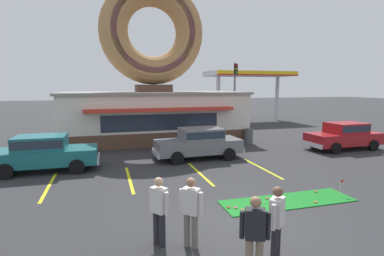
{
  "coord_description": "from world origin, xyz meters",
  "views": [
    {
      "loc": [
        -3.51,
        -7.0,
        3.75
      ],
      "look_at": [
        -0.0,
        5.0,
        2.0
      ],
      "focal_mm": 28.0,
      "sensor_mm": 36.0,
      "label": 1
    }
  ],
  "objects": [
    {
      "name": "car_teal",
      "position": [
        -6.17,
        7.27,
        0.87
      ],
      "size": [
        4.58,
        2.02,
        1.6
      ],
      "color": "#196066",
      "rests_on": "ground"
    },
    {
      "name": "putting_flag_pin",
      "position": [
        4.17,
        1.05,
        0.44
      ],
      "size": [
        0.13,
        0.01,
        0.55
      ],
      "color": "silver",
      "rests_on": "putting_mat"
    },
    {
      "name": "mini_donut_mid_left",
      "position": [
        1.67,
        1.04,
        0.05
      ],
      "size": [
        0.13,
        0.13,
        0.04
      ],
      "primitive_type": "torus",
      "color": "#D17F47",
      "rests_on": "putting_mat"
    },
    {
      "name": "ground_plane",
      "position": [
        0.0,
        0.0,
        0.0
      ],
      "size": [
        160.0,
        160.0,
        0.0
      ],
      "primitive_type": "plane",
      "color": "#2D2D30"
    },
    {
      "name": "mini_donut_far_left",
      "position": [
        0.04,
        1.12,
        0.05
      ],
      "size": [
        0.13,
        0.13,
        0.04
      ],
      "primitive_type": "torus",
      "color": "brown",
      "rests_on": "putting_mat"
    },
    {
      "name": "traffic_light_pole",
      "position": [
        7.72,
        17.75,
        3.71
      ],
      "size": [
        0.28,
        0.47,
        5.8
      ],
      "color": "#595B60",
      "rests_on": "ground"
    },
    {
      "name": "golf_ball",
      "position": [
        1.29,
        1.14,
        0.05
      ],
      "size": [
        0.04,
        0.04,
        0.04
      ],
      "primitive_type": "sphere",
      "color": "white",
      "rests_on": "putting_mat"
    },
    {
      "name": "pedestrian_blue_sweater_man",
      "position": [
        -0.81,
        -2.11,
        0.93
      ],
      "size": [
        0.56,
        0.36,
        1.67
      ],
      "color": "#7F7056",
      "rests_on": "ground"
    },
    {
      "name": "mini_donut_near_right",
      "position": [
        3.58,
        1.54,
        0.05
      ],
      "size": [
        0.13,
        0.13,
        0.04
      ],
      "primitive_type": "torus",
      "color": "#A5724C",
      "rests_on": "putting_mat"
    },
    {
      "name": "mini_donut_mid_right",
      "position": [
        2.91,
        0.73,
        0.05
      ],
      "size": [
        0.13,
        0.13,
        0.04
      ],
      "primitive_type": "torus",
      "color": "#D17F47",
      "rests_on": "putting_mat"
    },
    {
      "name": "pedestrian_clipboard_woman",
      "position": [
        -2.38,
        -0.36,
        0.92
      ],
      "size": [
        0.42,
        0.5,
        1.66
      ],
      "color": "#232328",
      "rests_on": "ground"
    },
    {
      "name": "trash_bin",
      "position": [
        5.53,
        10.61,
        0.5
      ],
      "size": [
        0.57,
        0.57,
        0.97
      ],
      "color": "#51565B",
      "rests_on": "ground"
    },
    {
      "name": "donut_shop_building",
      "position": [
        -0.19,
        13.94,
        3.74
      ],
      "size": [
        12.3,
        6.75,
        10.96
      ],
      "color": "brown",
      "rests_on": "ground"
    },
    {
      "name": "pedestrian_hooded_kid",
      "position": [
        -0.09,
        -1.72,
        0.92
      ],
      "size": [
        0.47,
        0.43,
        1.67
      ],
      "color": "#232328",
      "rests_on": "ground"
    },
    {
      "name": "mini_donut_far_centre",
      "position": [
        0.24,
        1.04,
        0.05
      ],
      "size": [
        0.13,
        0.13,
        0.04
      ],
      "primitive_type": "torus",
      "color": "#D8667F",
      "rests_on": "putting_mat"
    },
    {
      "name": "parking_stripe_centre",
      "position": [
        3.35,
        5.0,
        0.0
      ],
      "size": [
        0.12,
        3.6,
        0.01
      ],
      "primitive_type": "cube",
      "color": "yellow",
      "rests_on": "ground"
    },
    {
      "name": "parking_stripe_far_left",
      "position": [
        -5.65,
        5.0,
        0.0
      ],
      "size": [
        0.12,
        3.6,
        0.01
      ],
      "primitive_type": "cube",
      "color": "yellow",
      "rests_on": "ground"
    },
    {
      "name": "putting_mat",
      "position": [
        2.15,
        1.12,
        0.01
      ],
      "size": [
        4.48,
        1.26,
        0.03
      ],
      "primitive_type": "cube",
      "color": "#197523",
      "rests_on": "ground"
    },
    {
      "name": "car_grey",
      "position": [
        1.14,
        7.59,
        0.87
      ],
      "size": [
        4.6,
        2.07,
        1.6
      ],
      "color": "slate",
      "rests_on": "ground"
    },
    {
      "name": "pedestrian_leather_jacket_man",
      "position": [
        -1.68,
        -0.67,
        0.93
      ],
      "size": [
        0.46,
        0.44,
        1.68
      ],
      "color": "slate",
      "rests_on": "ground"
    },
    {
      "name": "car_red",
      "position": [
        10.15,
        7.34,
        0.87
      ],
      "size": [
        4.6,
        2.06,
        1.6
      ],
      "color": "maroon",
      "rests_on": "ground"
    },
    {
      "name": "parking_stripe_mid_left",
      "position": [
        0.35,
        5.0,
        0.0
      ],
      "size": [
        0.12,
        3.6,
        0.01
      ],
      "primitive_type": "cube",
      "color": "yellow",
      "rests_on": "ground"
    },
    {
      "name": "mini_donut_mid_centre",
      "position": [
        0.38,
        0.83,
        0.05
      ],
      "size": [
        0.13,
        0.13,
        0.04
      ],
      "primitive_type": "torus",
      "color": "#A5724C",
      "rests_on": "putting_mat"
    },
    {
      "name": "mini_donut_near_left",
      "position": [
        1.58,
        1.45,
        0.05
      ],
      "size": [
        0.13,
        0.13,
        0.04
      ],
      "primitive_type": "torus",
      "color": "#A5724C",
      "rests_on": "putting_mat"
    },
    {
      "name": "gas_station_canopy",
      "position": [
        11.45,
        22.41,
        4.86
      ],
      "size": [
        9.0,
        4.46,
        5.3
      ],
      "color": "silver",
      "rests_on": "ground"
    },
    {
      "name": "parking_stripe_left",
      "position": [
        -2.65,
        5.0,
        0.0
      ],
      "size": [
        0.12,
        3.6,
        0.01
      ],
      "primitive_type": "cube",
      "color": "yellow",
      "rests_on": "ground"
    }
  ]
}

